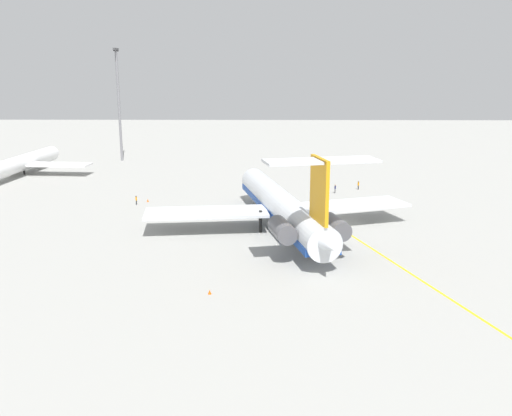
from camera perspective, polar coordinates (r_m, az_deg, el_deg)
The scene contains 10 objects.
ground at distance 94.69m, azimuth 8.97°, elevation -1.39°, with size 391.52×391.52×0.00m, color #9E9E99.
main_jetliner at distance 87.49m, azimuth 2.81°, elevation 0.12°, with size 48.45×43.23×14.24m.
airliner_mid_right at distance 147.64m, azimuth -22.47°, elevation 4.37°, with size 33.40×33.02×9.98m.
ground_crew_near_nose at distance 116.20m, azimuth 8.07°, elevation 2.06°, with size 0.41×0.29×1.79m.
ground_crew_near_tail at distance 120.57m, azimuth 10.39°, elevation 2.40°, with size 0.39×0.29×1.80m.
ground_crew_portside at distance 107.45m, azimuth -12.11°, elevation 0.90°, with size 0.42×0.28×1.73m.
safety_cone_nose at distance 64.17m, azimuth -4.74°, elevation -8.51°, with size 0.40×0.40×0.55m, color #EA590F.
safety_cone_wingtip at distance 109.58m, azimuth -10.97°, elevation 0.76°, with size 0.40×0.40×0.55m, color #EA590F.
taxiway_centreline at distance 90.57m, azimuth 8.61°, elevation -2.08°, with size 94.78×0.36×0.01m, color gold.
light_mast at distance 160.12m, azimuth -13.81°, elevation 10.55°, with size 4.00×0.70×30.39m.
Camera 1 is at (-90.42, 13.52, 24.67)m, focal length 39.26 mm.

